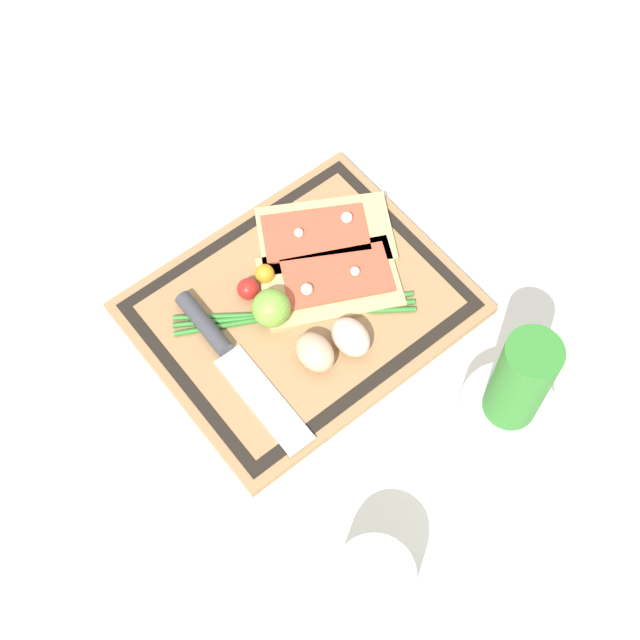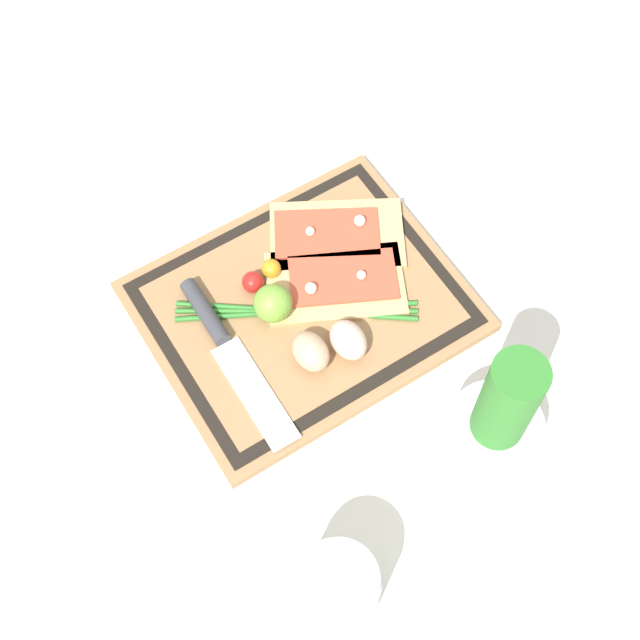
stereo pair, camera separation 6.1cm
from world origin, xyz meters
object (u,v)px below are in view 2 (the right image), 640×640
pizza_slice_far (336,281)px  egg_brown (311,351)px  lime (273,303)px  sauce_jar (338,590)px  pizza_slice_near (335,234)px  cherry_tomato_red (253,282)px  herb_pot (497,424)px  egg_pink (348,340)px  cherry_tomato_yellow (271,269)px  knife (219,334)px

pizza_slice_far → egg_brown: size_ratio=3.69×
egg_brown → lime: bearing=-86.1°
sauce_jar → pizza_slice_far: bearing=-122.5°
pizza_slice_near → cherry_tomato_red: cherry_tomato_red is taller
egg_brown → herb_pot: (-0.12, 0.21, 0.04)m
egg_pink → cherry_tomato_yellow: bearing=-79.9°
pizza_slice_far → egg_pink: (0.04, 0.09, 0.02)m
cherry_tomato_yellow → egg_brown: bearing=80.5°
knife → pizza_slice_near: bearing=-166.2°
pizza_slice_far → knife: pizza_slice_far is taller
pizza_slice_near → cherry_tomato_yellow: cherry_tomato_yellow is taller
sauce_jar → knife: bearing=-97.5°
pizza_slice_near → cherry_tomato_yellow: (0.10, 0.01, 0.01)m
egg_brown → cherry_tomato_yellow: 0.14m
knife → herb_pot: herb_pot is taller
knife → cherry_tomato_red: (-0.07, -0.04, 0.01)m
pizza_slice_near → sauce_jar: (0.26, 0.41, 0.02)m
egg_pink → lime: bearing=-60.1°
lime → pizza_slice_far: bearing=176.6°
pizza_slice_near → knife: bearing=13.8°
cherry_tomato_red → herb_pot: size_ratio=0.13×
egg_pink → cherry_tomato_red: bearing=-67.7°
pizza_slice_near → pizza_slice_far: size_ratio=1.00×
cherry_tomato_yellow → pizza_slice_near: bearing=-177.0°
knife → lime: (-0.08, 0.01, 0.02)m
pizza_slice_far → sauce_jar: bearing=57.5°
pizza_slice_near → lime: (0.13, 0.06, 0.02)m
cherry_tomato_yellow → sauce_jar: size_ratio=0.26×
knife → sauce_jar: sauce_jar is taller
sauce_jar → herb_pot: bearing=-168.0°
egg_pink → sauce_jar: bearing=54.8°
egg_brown → sauce_jar: size_ratio=0.56×
knife → herb_pot: size_ratio=1.17×
pizza_slice_near → lime: bearing=23.7°
egg_brown → knife: bearing=-46.9°
pizza_slice_far → cherry_tomato_yellow: size_ratio=8.09×
cherry_tomato_red → herb_pot: 0.37m
egg_brown → lime: size_ratio=1.13×
pizza_slice_near → sauce_jar: 0.48m
lime → egg_brown: bearing=93.9°
cherry_tomato_red → lime: bearing=94.3°
cherry_tomato_yellow → sauce_jar: 0.43m
egg_brown → sauce_jar: 0.30m
lime → herb_pot: bearing=113.8°
knife → lime: lime is taller
lime → cherry_tomato_yellow: lime is taller
egg_pink → lime: 0.11m
lime → cherry_tomato_yellow: size_ratio=1.94×
pizza_slice_far → lime: (0.09, -0.01, 0.02)m
herb_pot → cherry_tomato_yellow: bearing=-73.7°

